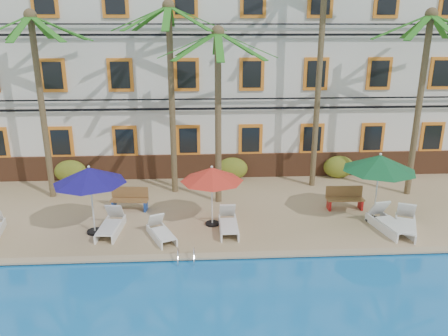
{
  "coord_description": "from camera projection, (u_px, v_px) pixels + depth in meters",
  "views": [
    {
      "loc": [
        -0.91,
        -13.41,
        7.28
      ],
      "look_at": [
        -0.0,
        3.0,
        2.0
      ],
      "focal_mm": 35.0,
      "sensor_mm": 36.0,
      "label": 1
    }
  ],
  "objects": [
    {
      "name": "ground",
      "position": [
        229.0,
        250.0,
        15.03
      ],
      "size": [
        100.0,
        100.0,
        0.0
      ],
      "primitive_type": "plane",
      "color": "#384C23",
      "rests_on": "ground"
    },
    {
      "name": "pool_deck",
      "position": [
        222.0,
        194.0,
        19.74
      ],
      "size": [
        30.0,
        12.0,
        0.25
      ],
      "primitive_type": "cube",
      "color": "tan",
      "rests_on": "ground"
    },
    {
      "name": "pool_coping",
      "position": [
        231.0,
        255.0,
        14.09
      ],
      "size": [
        30.0,
        0.35,
        0.06
      ],
      "primitive_type": "cube",
      "color": "tan",
      "rests_on": "pool_deck"
    },
    {
      "name": "hotel_building",
      "position": [
        217.0,
        66.0,
        22.87
      ],
      "size": [
        25.4,
        6.44,
        10.22
      ],
      "color": "silver",
      "rests_on": "pool_deck"
    },
    {
      "name": "palm_a",
      "position": [
        38.0,
        80.0,
        17.6
      ],
      "size": [
        4.63,
        4.63,
        7.76
      ],
      "color": "brown",
      "rests_on": "pool_deck"
    },
    {
      "name": "palm_b",
      "position": [
        171.0,
        73.0,
        18.12
      ],
      "size": [
        4.63,
        4.63,
        8.14
      ],
      "color": "brown",
      "rests_on": "pool_deck"
    },
    {
      "name": "palm_c",
      "position": [
        218.0,
        91.0,
        17.16
      ],
      "size": [
        4.63,
        4.63,
        7.15
      ],
      "color": "brown",
      "rests_on": "pool_deck"
    },
    {
      "name": "palm_d",
      "position": [
        321.0,
        43.0,
        18.52
      ],
      "size": [
        4.63,
        4.63,
        10.22
      ],
      "color": "brown",
      "rests_on": "pool_deck"
    },
    {
      "name": "palm_e",
      "position": [
        423.0,
        78.0,
        17.9
      ],
      "size": [
        4.63,
        4.63,
        7.81
      ],
      "color": "brown",
      "rests_on": "pool_deck"
    },
    {
      "name": "shrub_left",
      "position": [
        71.0,
        171.0,
        20.68
      ],
      "size": [
        1.5,
        0.9,
        1.1
      ],
      "primitive_type": "ellipsoid",
      "color": "#1D5718",
      "rests_on": "pool_deck"
    },
    {
      "name": "shrub_mid",
      "position": [
        232.0,
        169.0,
        21.09
      ],
      "size": [
        1.5,
        0.9,
        1.1
      ],
      "primitive_type": "ellipsoid",
      "color": "#1D5718",
      "rests_on": "pool_deck"
    },
    {
      "name": "shrub_right",
      "position": [
        339.0,
        167.0,
        21.36
      ],
      "size": [
        1.5,
        0.9,
        1.1
      ],
      "primitive_type": "ellipsoid",
      "color": "#1D5718",
      "rests_on": "pool_deck"
    },
    {
      "name": "umbrella_blue",
      "position": [
        89.0,
        176.0,
        15.07
      ],
      "size": [
        2.54,
        2.54,
        2.54
      ],
      "color": "black",
      "rests_on": "pool_deck"
    },
    {
      "name": "umbrella_red",
      "position": [
        212.0,
        175.0,
        15.78
      ],
      "size": [
        2.32,
        2.32,
        2.32
      ],
      "color": "black",
      "rests_on": "pool_deck"
    },
    {
      "name": "umbrella_green",
      "position": [
        380.0,
        163.0,
        16.01
      ],
      "size": [
        2.7,
        2.7,
        2.7
      ],
      "color": "black",
      "rests_on": "pool_deck"
    },
    {
      "name": "lounger_b",
      "position": [
        111.0,
        225.0,
        15.69
      ],
      "size": [
        0.82,
        1.91,
        0.88
      ],
      "color": "white",
      "rests_on": "pool_deck"
    },
    {
      "name": "lounger_c",
      "position": [
        161.0,
        232.0,
        15.23
      ],
      "size": [
        1.2,
        1.74,
        0.78
      ],
      "color": "white",
      "rests_on": "pool_deck"
    },
    {
      "name": "lounger_d",
      "position": [
        228.0,
        223.0,
        15.81
      ],
      "size": [
        0.65,
        1.82,
        0.86
      ],
      "color": "white",
      "rests_on": "pool_deck"
    },
    {
      "name": "lounger_e",
      "position": [
        388.0,
        222.0,
        15.87
      ],
      "size": [
        1.08,
        2.08,
        0.94
      ],
      "color": "white",
      "rests_on": "pool_deck"
    },
    {
      "name": "lounger_f",
      "position": [
        406.0,
        224.0,
        15.75
      ],
      "size": [
        1.42,
        2.06,
        0.92
      ],
      "color": "white",
      "rests_on": "pool_deck"
    },
    {
      "name": "bench_left",
      "position": [
        130.0,
        199.0,
        17.61
      ],
      "size": [
        1.54,
        0.63,
        0.93
      ],
      "color": "olive",
      "rests_on": "pool_deck"
    },
    {
      "name": "bench_right",
      "position": [
        345.0,
        198.0,
        17.71
      ],
      "size": [
        1.51,
        0.5,
        0.93
      ],
      "color": "olive",
      "rests_on": "pool_deck"
    },
    {
      "name": "pool_ladder",
      "position": [
        186.0,
        259.0,
        13.92
      ],
      "size": [
        0.54,
        0.74,
        0.74
      ],
      "color": "silver",
      "rests_on": "ground"
    }
  ]
}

